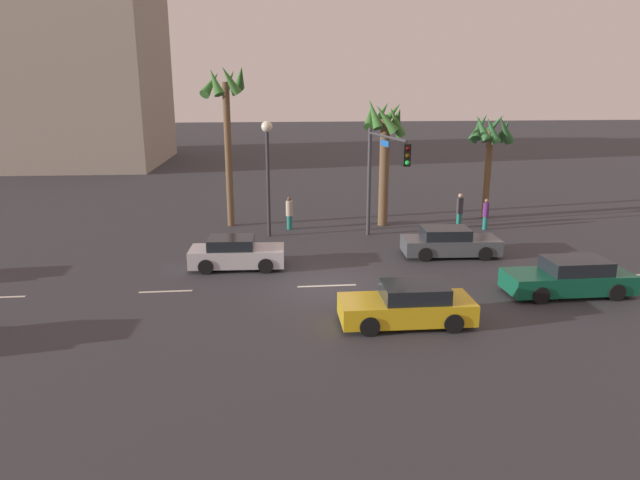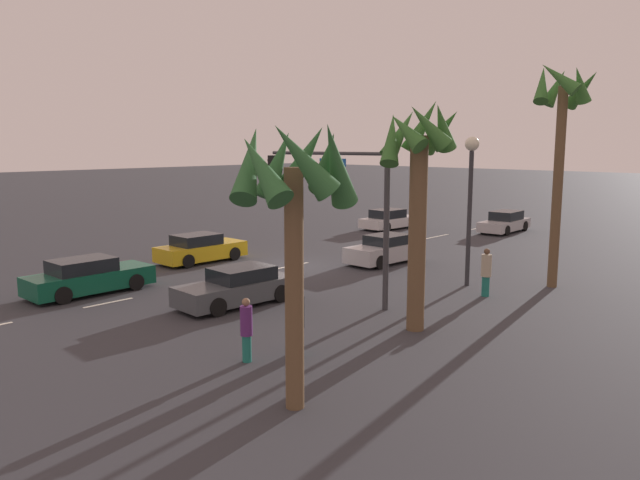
{
  "view_description": "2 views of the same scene",
  "coord_description": "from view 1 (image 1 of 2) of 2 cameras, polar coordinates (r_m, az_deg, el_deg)",
  "views": [
    {
      "loc": [
        -2.5,
        -21.03,
        7.55
      ],
      "look_at": [
        -0.19,
        1.21,
        1.55
      ],
      "focal_mm": 32.04,
      "sensor_mm": 36.0,
      "label": 1
    },
    {
      "loc": [
        19.63,
        20.15,
        5.65
      ],
      "look_at": [
        0.29,
        2.19,
        1.51
      ],
      "focal_mm": 34.52,
      "sensor_mm": 36.0,
      "label": 2
    }
  ],
  "objects": [
    {
      "name": "car_1",
      "position": [
        26.93,
        12.8,
        -0.27
      ],
      "size": [
        4.47,
        2.01,
        1.33
      ],
      "color": "#474C51",
      "rests_on": "ground_plane"
    },
    {
      "name": "building_1",
      "position": [
        63.36,
        -23.12,
        15.79
      ],
      "size": [
        15.89,
        17.38,
        19.34
      ],
      "primitive_type": "cube",
      "rotation": [
        0.0,
        0.0,
        -0.02
      ],
      "color": "#9E9384",
      "rests_on": "ground_plane"
    },
    {
      "name": "traffic_signal",
      "position": [
        27.86,
        6.19,
        7.24
      ],
      "size": [
        0.93,
        5.23,
        5.57
      ],
      "color": "#38383D",
      "rests_on": "ground_plane"
    },
    {
      "name": "lane_stripe_2",
      "position": [
        22.65,
        -15.15,
        -4.98
      ],
      "size": [
        2.01,
        0.14,
        0.01
      ],
      "primitive_type": "cube",
      "color": "silver",
      "rests_on": "ground_plane"
    },
    {
      "name": "palm_tree_1",
      "position": [
        31.72,
        -9.38,
        13.13
      ],
      "size": [
        2.65,
        2.54,
        8.79
      ],
      "color": "brown",
      "rests_on": "ground_plane"
    },
    {
      "name": "pedestrian_1",
      "position": [
        31.2,
        -3.08,
        2.79
      ],
      "size": [
        0.4,
        0.4,
        1.81
      ],
      "color": "#1E7266",
      "rests_on": "ground_plane"
    },
    {
      "name": "palm_tree_2",
      "position": [
        34.94,
        16.63,
        9.82
      ],
      "size": [
        2.59,
        2.83,
        6.18
      ],
      "color": "brown",
      "rests_on": "ground_plane"
    },
    {
      "name": "lane_stripe_4",
      "position": [
        25.17,
        21.88,
        -3.54
      ],
      "size": [
        1.89,
        0.14,
        0.01
      ],
      "primitive_type": "cube",
      "color": "silver",
      "rests_on": "ground_plane"
    },
    {
      "name": "pedestrian_2",
      "position": [
        32.38,
        16.22,
        2.58
      ],
      "size": [
        0.42,
        0.42,
        1.71
      ],
      "color": "#1E7266",
      "rests_on": "ground_plane"
    },
    {
      "name": "building_0",
      "position": [
        71.31,
        -28.04,
        13.95
      ],
      "size": [
        17.63,
        14.9,
        16.66
      ],
      "primitive_type": "cube",
      "rotation": [
        0.0,
        0.0,
        -0.06
      ],
      "color": "slate",
      "rests_on": "ground_plane"
    },
    {
      "name": "car_4",
      "position": [
        24.78,
        -8.38,
        -1.36
      ],
      "size": [
        4.08,
        1.95,
        1.35
      ],
      "color": "#B7B7BC",
      "rests_on": "ground_plane"
    },
    {
      "name": "pedestrian_0",
      "position": [
        32.54,
        13.78,
        2.97
      ],
      "size": [
        0.51,
        0.51,
        1.9
      ],
      "color": "#1E7266",
      "rests_on": "ground_plane"
    },
    {
      "name": "car_5",
      "position": [
        19.01,
        8.76,
        -6.5
      ],
      "size": [
        4.36,
        1.9,
        1.37
      ],
      "color": "gold",
      "rests_on": "ground_plane"
    },
    {
      "name": "car_0",
      "position": [
        23.36,
        23.64,
        -3.49
      ],
      "size": [
        4.67,
        1.87,
        1.38
      ],
      "color": "#0F5138",
      "rests_on": "ground_plane"
    },
    {
      "name": "lane_stripe_3",
      "position": [
        22.48,
        0.7,
        -4.6
      ],
      "size": [
        2.32,
        0.14,
        0.01
      ],
      "primitive_type": "cube",
      "color": "silver",
      "rests_on": "ground_plane"
    },
    {
      "name": "streetlamp",
      "position": [
        29.24,
        -5.27,
        8.32
      ],
      "size": [
        0.56,
        0.56,
        5.93
      ],
      "color": "#2D2D33",
      "rests_on": "ground_plane"
    },
    {
      "name": "ground_plane",
      "position": [
        22.48,
        0.79,
        -4.61
      ],
      "size": [
        220.0,
        220.0,
        0.0
      ],
      "primitive_type": "plane",
      "color": "#333338"
    },
    {
      "name": "palm_tree_0",
      "position": [
        31.67,
        6.46,
        10.33
      ],
      "size": [
        2.48,
        2.51,
        7.06
      ],
      "color": "brown",
      "rests_on": "ground_plane"
    }
  ]
}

